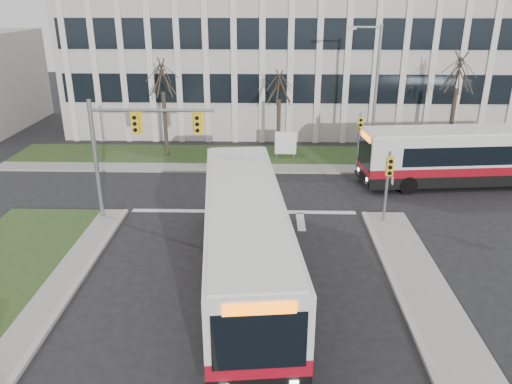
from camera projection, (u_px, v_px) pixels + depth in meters
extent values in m
plane|color=black|center=(233.00, 298.00, 19.15)|extent=(120.00, 120.00, 0.00)
cube|color=#9E9B93|center=(324.00, 169.00, 33.13)|extent=(44.00, 1.60, 0.14)
cube|color=#2C431C|center=(320.00, 157.00, 35.74)|extent=(44.00, 5.00, 0.12)
cube|color=#BBB5AC|center=(311.00, 53.00, 44.72)|extent=(40.00, 16.00, 12.00)
cylinder|color=slate|center=(96.00, 161.00, 24.89)|extent=(0.22, 0.22, 6.20)
cylinder|color=slate|center=(152.00, 110.00, 23.86)|extent=(6.00, 0.16, 0.16)
cube|color=yellow|center=(135.00, 123.00, 23.96)|extent=(0.34, 0.24, 0.92)
cube|color=yellow|center=(198.00, 124.00, 23.88)|extent=(0.34, 0.24, 0.92)
cylinder|color=slate|center=(386.00, 188.00, 24.78)|extent=(0.14, 0.14, 3.80)
cube|color=yellow|center=(390.00, 166.00, 24.16)|extent=(0.34, 0.24, 0.92)
cylinder|color=slate|center=(358.00, 141.00, 32.69)|extent=(0.14, 0.14, 3.80)
cube|color=yellow|center=(360.00, 124.00, 32.06)|extent=(0.34, 0.24, 0.92)
cylinder|color=slate|center=(375.00, 98.00, 32.32)|extent=(0.20, 0.20, 9.20)
cylinder|color=slate|center=(367.00, 27.00, 30.73)|extent=(1.80, 0.14, 0.14)
cube|color=slate|center=(352.00, 28.00, 30.77)|extent=(0.50, 0.25, 0.18)
cylinder|color=slate|center=(277.00, 152.00, 35.19)|extent=(0.08, 0.08, 1.00)
cylinder|color=slate|center=(294.00, 152.00, 35.16)|extent=(0.08, 0.08, 1.00)
cube|color=white|center=(286.00, 143.00, 34.92)|extent=(1.50, 0.12, 1.60)
cylinder|color=#42352B|center=(165.00, 125.00, 35.19)|extent=(0.28, 0.28, 4.62)
cylinder|color=#42352B|center=(278.00, 129.00, 35.27)|extent=(0.28, 0.28, 4.09)
cylinder|color=#42352B|center=(451.00, 124.00, 34.63)|extent=(0.28, 0.28, 4.95)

